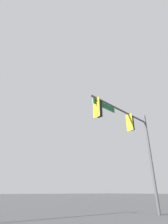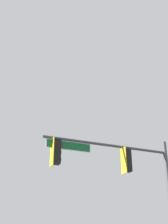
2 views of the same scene
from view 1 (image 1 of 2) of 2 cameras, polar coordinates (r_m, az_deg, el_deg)
name	(u,v)px [view 1 (image 1 of 2)]	position (r m, az deg, el deg)	size (l,w,h in m)	color
signal_pole_near	(132,134)	(13.24, 15.26, -6.96)	(6.69, 0.93, 7.43)	#47474C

